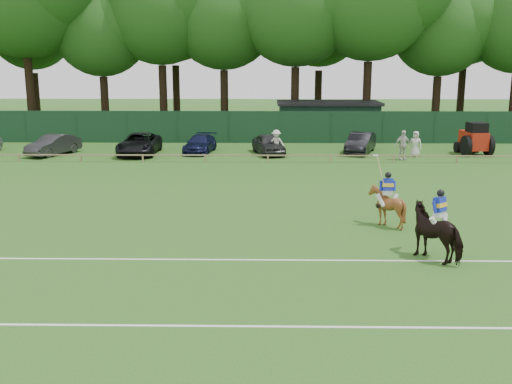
{
  "coord_description": "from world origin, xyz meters",
  "views": [
    {
      "loc": [
        0.88,
        -19.67,
        6.45
      ],
      "look_at": [
        0.5,
        3.0,
        1.4
      ],
      "focal_mm": 42.0,
      "sensor_mm": 36.0,
      "label": 1
    }
  ],
  "objects_px": {
    "horse_dark": "(438,232)",
    "utility_shed": "(328,120)",
    "sedan_navy": "(200,144)",
    "tractor": "(474,139)",
    "spectator_left": "(276,143)",
    "spectator_right": "(415,144)",
    "hatch_grey": "(268,144)",
    "suv_black": "(139,144)",
    "estate_black": "(360,143)",
    "sedan_grey": "(53,145)",
    "spectator_mid": "(403,145)",
    "horse_chestnut": "(387,206)"
  },
  "relations": [
    {
      "from": "horse_dark",
      "to": "utility_shed",
      "type": "relative_size",
      "value": 0.25
    },
    {
      "from": "sedan_navy",
      "to": "tractor",
      "type": "xyz_separation_m",
      "value": [
        18.93,
        -0.63,
        0.44
      ]
    },
    {
      "from": "spectator_left",
      "to": "spectator_right",
      "type": "xyz_separation_m",
      "value": [
        9.34,
        -0.18,
        -0.02
      ]
    },
    {
      "from": "hatch_grey",
      "to": "suv_black",
      "type": "bearing_deg",
      "value": 166.72
    },
    {
      "from": "suv_black",
      "to": "spectator_right",
      "type": "distance_m",
      "value": 18.78
    },
    {
      "from": "estate_black",
      "to": "utility_shed",
      "type": "xyz_separation_m",
      "value": [
        -1.5,
        7.96,
        0.82
      ]
    },
    {
      "from": "sedan_navy",
      "to": "spectator_right",
      "type": "distance_m",
      "value": 14.76
    },
    {
      "from": "sedan_grey",
      "to": "utility_shed",
      "type": "bearing_deg",
      "value": 48.24
    },
    {
      "from": "horse_dark",
      "to": "suv_black",
      "type": "distance_m",
      "value": 26.13
    },
    {
      "from": "suv_black",
      "to": "spectator_left",
      "type": "xyz_separation_m",
      "value": [
        9.42,
        -0.53,
        0.16
      ]
    },
    {
      "from": "hatch_grey",
      "to": "spectator_mid",
      "type": "height_order",
      "value": "spectator_mid"
    },
    {
      "from": "sedan_grey",
      "to": "spectator_right",
      "type": "bearing_deg",
      "value": 22.24
    },
    {
      "from": "estate_black",
      "to": "tractor",
      "type": "bearing_deg",
      "value": 13.91
    },
    {
      "from": "horse_chestnut",
      "to": "estate_black",
      "type": "distance_m",
      "value": 18.91
    },
    {
      "from": "horse_chestnut",
      "to": "utility_shed",
      "type": "height_order",
      "value": "utility_shed"
    },
    {
      "from": "sedan_grey",
      "to": "tractor",
      "type": "distance_m",
      "value": 28.9
    },
    {
      "from": "sedan_navy",
      "to": "horse_chestnut",
      "type": "bearing_deg",
      "value": -55.69
    },
    {
      "from": "horse_dark",
      "to": "spectator_mid",
      "type": "xyz_separation_m",
      "value": [
        3.23,
        19.8,
        0.08
      ]
    },
    {
      "from": "sedan_navy",
      "to": "spectator_right",
      "type": "relative_size",
      "value": 2.45
    },
    {
      "from": "sedan_navy",
      "to": "hatch_grey",
      "type": "relative_size",
      "value": 1.04
    },
    {
      "from": "estate_black",
      "to": "sedan_grey",
      "type": "bearing_deg",
      "value": -157.64
    },
    {
      "from": "spectator_mid",
      "to": "estate_black",
      "type": "bearing_deg",
      "value": 110.85
    },
    {
      "from": "estate_black",
      "to": "suv_black",
      "type": "bearing_deg",
      "value": -157.46
    },
    {
      "from": "estate_black",
      "to": "spectator_left",
      "type": "xyz_separation_m",
      "value": [
        -5.93,
        -1.48,
        0.18
      ]
    },
    {
      "from": "spectator_right",
      "to": "suv_black",
      "type": "bearing_deg",
      "value": -158.19
    },
    {
      "from": "horse_dark",
      "to": "spectator_left",
      "type": "height_order",
      "value": "horse_dark"
    },
    {
      "from": "estate_black",
      "to": "spectator_mid",
      "type": "height_order",
      "value": "spectator_mid"
    },
    {
      "from": "spectator_right",
      "to": "utility_shed",
      "type": "distance_m",
      "value": 10.82
    },
    {
      "from": "estate_black",
      "to": "spectator_mid",
      "type": "distance_m",
      "value": 3.74
    },
    {
      "from": "sedan_navy",
      "to": "estate_black",
      "type": "distance_m",
      "value": 11.25
    },
    {
      "from": "spectator_left",
      "to": "sedan_navy",
      "type": "bearing_deg",
      "value": 173.3
    },
    {
      "from": "spectator_mid",
      "to": "spectator_right",
      "type": "distance_m",
      "value": 1.73
    },
    {
      "from": "horse_chestnut",
      "to": "utility_shed",
      "type": "bearing_deg",
      "value": -89.51
    },
    {
      "from": "hatch_grey",
      "to": "spectator_left",
      "type": "relative_size",
      "value": 2.3
    },
    {
      "from": "tractor",
      "to": "utility_shed",
      "type": "bearing_deg",
      "value": 130.81
    },
    {
      "from": "suv_black",
      "to": "tractor",
      "type": "bearing_deg",
      "value": 0.56
    },
    {
      "from": "horse_dark",
      "to": "hatch_grey",
      "type": "distance_m",
      "value": 22.75
    },
    {
      "from": "horse_dark",
      "to": "spectator_mid",
      "type": "height_order",
      "value": "spectator_mid"
    },
    {
      "from": "spectator_left",
      "to": "spectator_mid",
      "type": "distance_m",
      "value": 8.33
    },
    {
      "from": "horse_dark",
      "to": "utility_shed",
      "type": "xyz_separation_m",
      "value": [
        -0.54,
        30.72,
        0.64
      ]
    },
    {
      "from": "hatch_grey",
      "to": "estate_black",
      "type": "bearing_deg",
      "value": -8.88
    },
    {
      "from": "estate_black",
      "to": "spectator_mid",
      "type": "bearing_deg",
      "value": -33.45
    },
    {
      "from": "utility_shed",
      "to": "suv_black",
      "type": "bearing_deg",
      "value": -147.24
    },
    {
      "from": "horse_chestnut",
      "to": "spectator_right",
      "type": "relative_size",
      "value": 0.92
    },
    {
      "from": "utility_shed",
      "to": "tractor",
      "type": "relative_size",
      "value": 2.96
    },
    {
      "from": "suv_black",
      "to": "tractor",
      "type": "height_order",
      "value": "tractor"
    },
    {
      "from": "sedan_grey",
      "to": "spectator_mid",
      "type": "bearing_deg",
      "value": 19.03
    },
    {
      "from": "horse_dark",
      "to": "sedan_grey",
      "type": "height_order",
      "value": "horse_dark"
    },
    {
      "from": "suv_black",
      "to": "spectator_right",
      "type": "height_order",
      "value": "spectator_right"
    },
    {
      "from": "suv_black",
      "to": "spectator_mid",
      "type": "xyz_separation_m",
      "value": [
        17.62,
        -2.01,
        0.25
      ]
    }
  ]
}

